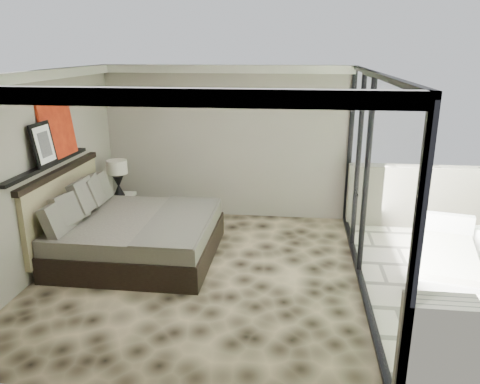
# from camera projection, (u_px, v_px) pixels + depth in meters

# --- Properties ---
(floor) EXTENTS (5.00, 5.00, 0.00)m
(floor) POSITION_uv_depth(u_px,v_px,m) (200.00, 273.00, 6.69)
(floor) COLOR black
(floor) RESTS_ON ground
(ceiling) EXTENTS (4.50, 5.00, 0.02)m
(ceiling) POSITION_uv_depth(u_px,v_px,m) (195.00, 72.00, 5.87)
(ceiling) COLOR silver
(ceiling) RESTS_ON back_wall
(back_wall) EXTENTS (4.50, 0.02, 2.80)m
(back_wall) POSITION_uv_depth(u_px,v_px,m) (226.00, 143.00, 8.64)
(back_wall) COLOR gray
(back_wall) RESTS_ON floor
(left_wall) EXTENTS (0.02, 5.00, 2.80)m
(left_wall) POSITION_uv_depth(u_px,v_px,m) (41.00, 174.00, 6.54)
(left_wall) COLOR gray
(left_wall) RESTS_ON floor
(glass_wall) EXTENTS (0.08, 5.00, 2.80)m
(glass_wall) POSITION_uv_depth(u_px,v_px,m) (369.00, 185.00, 6.01)
(glass_wall) COLOR white
(glass_wall) RESTS_ON floor
(terrace_slab) EXTENTS (3.00, 5.00, 0.12)m
(terrace_slab) POSITION_uv_depth(u_px,v_px,m) (475.00, 293.00, 6.27)
(terrace_slab) COLOR beige
(terrace_slab) RESTS_ON ground
(picture_ledge) EXTENTS (0.12, 2.20, 0.05)m
(picture_ledge) POSITION_uv_depth(u_px,v_px,m) (48.00, 165.00, 6.60)
(picture_ledge) COLOR black
(picture_ledge) RESTS_ON left_wall
(bed) EXTENTS (2.34, 2.26, 1.30)m
(bed) POSITION_uv_depth(u_px,v_px,m) (132.00, 233.00, 7.15)
(bed) COLOR black
(bed) RESTS_ON floor
(nightstand) EXTENTS (0.70, 0.70, 0.55)m
(nightstand) POSITION_uv_depth(u_px,v_px,m) (118.00, 208.00, 8.57)
(nightstand) COLOR black
(nightstand) RESTS_ON floor
(table_lamp) EXTENTS (0.36, 0.36, 0.66)m
(table_lamp) POSITION_uv_depth(u_px,v_px,m) (118.00, 173.00, 8.37)
(table_lamp) COLOR black
(table_lamp) RESTS_ON nightstand
(abstract_canvas) EXTENTS (0.13, 0.90, 0.90)m
(abstract_canvas) POSITION_uv_depth(u_px,v_px,m) (57.00, 127.00, 6.84)
(abstract_canvas) COLOR #BC4710
(abstract_canvas) RESTS_ON picture_ledge
(framed_print) EXTENTS (0.11, 0.50, 0.60)m
(framed_print) POSITION_uv_depth(u_px,v_px,m) (43.00, 144.00, 6.38)
(framed_print) COLOR black
(framed_print) RESTS_ON picture_ledge
(lounger) EXTENTS (1.20, 1.86, 0.67)m
(lounger) POSITION_uv_depth(u_px,v_px,m) (444.00, 261.00, 6.58)
(lounger) COLOR silver
(lounger) RESTS_ON terrace_slab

